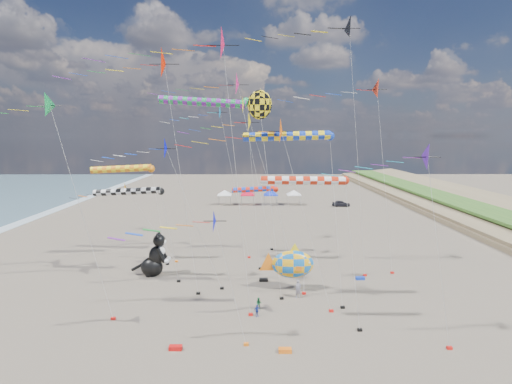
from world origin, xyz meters
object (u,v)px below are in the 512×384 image
object	(u,v)px
person_adult	(298,289)
child_green	(259,303)
fish_inflatable	(292,264)
child_blue	(257,311)
parked_car	(341,204)
cat_inflatable	(154,253)

from	to	relation	value
person_adult	child_green	world-z (taller)	person_adult
fish_inflatable	child_blue	distance (m)	6.96
fish_inflatable	person_adult	bearing A→B (deg)	-77.57
child_green	person_adult	bearing A→B (deg)	40.58
parked_car	child_blue	bearing A→B (deg)	169.77
child_green	child_blue	world-z (taller)	child_green
parked_car	cat_inflatable	bearing A→B (deg)	154.30
fish_inflatable	parked_car	size ratio (longest dim) A/B	1.43
person_adult	parked_car	size ratio (longest dim) A/B	0.45
child_blue	parked_car	xyz separation A→B (m)	(18.52, 52.02, 0.14)
person_adult	child_blue	xyz separation A→B (m)	(-3.86, -3.83, -0.35)
cat_inflatable	fish_inflatable	size ratio (longest dim) A/B	0.89
child_blue	parked_car	size ratio (longest dim) A/B	0.27
person_adult	fish_inflatable	bearing A→B (deg)	75.41
cat_inflatable	child_blue	distance (m)	14.98
child_green	parked_car	world-z (taller)	parked_car
child_green	child_blue	distance (m)	1.43
cat_inflatable	child_blue	world-z (taller)	cat_inflatable
fish_inflatable	child_blue	bearing A→B (deg)	-121.52
cat_inflatable	child_green	world-z (taller)	cat_inflatable
cat_inflatable	child_green	xyz separation A→B (m)	(11.10, -8.67, -1.90)
cat_inflatable	person_adult	distance (m)	16.13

